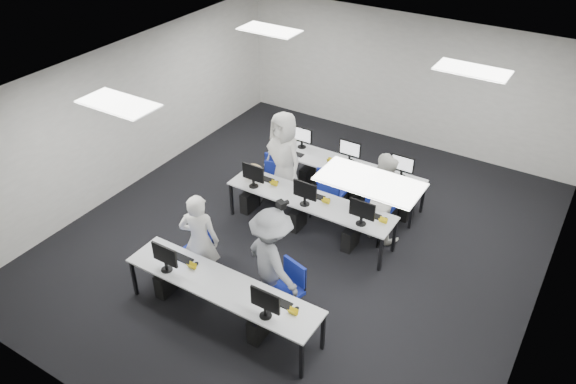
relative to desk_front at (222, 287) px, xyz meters
The scene contains 23 objects.
room 2.54m from the desk_front, 90.00° to the left, with size 9.00×9.02×3.00m.
ceiling_panels 3.33m from the desk_front, 90.00° to the left, with size 5.20×4.60×0.02m.
desk_front is the anchor object (origin of this frame).
desk_mid 2.60m from the desk_front, 90.00° to the left, with size 3.20×0.70×0.73m.
desk_back 4.00m from the desk_front, 90.00° to the left, with size 3.20×0.70×0.73m.
equipment_front 0.38m from the desk_front, behind, with size 2.51×0.41×1.19m.
equipment_mid 2.61m from the desk_front, 94.24° to the left, with size 2.91×0.41×1.19m.
equipment_back 4.04m from the desk_front, 87.27° to the left, with size 2.91×0.41×1.19m.
chair_0 1.28m from the desk_front, 148.39° to the left, with size 0.48×0.52×0.90m.
chair_1 1.01m from the desk_front, 38.00° to the left, with size 0.58×0.61×0.96m.
chair_2 3.31m from the desk_front, 110.31° to the left, with size 0.50×0.53×0.82m.
chair_3 3.30m from the desk_front, 91.15° to the left, with size 0.52×0.55×0.89m.
chair_4 3.25m from the desk_front, 71.06° to the left, with size 0.49×0.53×0.88m.
chair_5 3.80m from the desk_front, 109.72° to the left, with size 0.50×0.53×0.86m.
chair_6 3.42m from the desk_front, 88.83° to the left, with size 0.48×0.52×0.97m.
chair_7 3.66m from the desk_front, 72.99° to the left, with size 0.50×0.55×0.98m.
handbag 2.93m from the desk_front, 115.12° to the left, with size 0.39×0.25×0.32m, color tan.
student_0 0.97m from the desk_front, 147.95° to the left, with size 0.63×0.41×1.72m, color white.
student_1 3.41m from the desk_front, 70.45° to the left, with size 0.81×0.63×1.67m, color white.
student_2 3.48m from the desk_front, 106.81° to the left, with size 0.92×0.60×1.88m, color white.
student_3 3.56m from the desk_front, 73.09° to the left, with size 0.94×0.39×1.60m, color white.
photographer 0.85m from the desk_front, 58.42° to the left, with size 1.15×0.66×1.77m, color slate.
dslr_camera 1.53m from the desk_front, 60.01° to the left, with size 0.14×0.18×0.10m, color black.
Camera 1 is at (4.04, -7.07, 6.44)m, focal length 35.00 mm.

